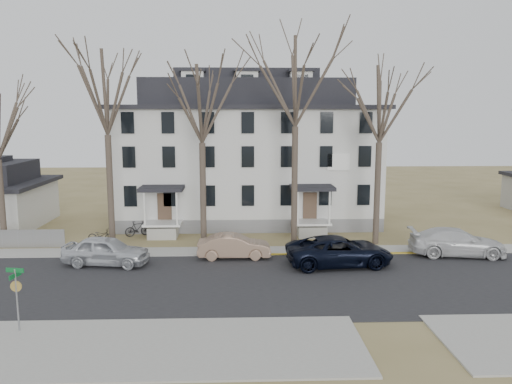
{
  "coord_description": "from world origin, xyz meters",
  "views": [
    {
      "loc": [
        -2.66,
        -22.48,
        8.54
      ],
      "look_at": [
        -1.56,
        9.0,
        3.66
      ],
      "focal_mm": 35.0,
      "sensor_mm": 36.0,
      "label": 1
    }
  ],
  "objects_px": {
    "car_tan": "(234,247)",
    "bicycle_left": "(101,236)",
    "car_silver": "(106,251)",
    "boarding_house": "(247,154)",
    "car_navy": "(339,252)",
    "car_white": "(457,243)",
    "tree_far_left": "(106,86)",
    "tree_mid_left": "(201,98)",
    "street_sign": "(16,290)",
    "tree_center": "(296,74)",
    "bicycle_right": "(138,229)",
    "tree_mid_right": "(381,98)"
  },
  "relations": [
    {
      "from": "car_silver",
      "to": "car_white",
      "type": "bearing_deg",
      "value": -78.83
    },
    {
      "from": "car_white",
      "to": "bicycle_left",
      "type": "height_order",
      "value": "car_white"
    },
    {
      "from": "tree_mid_left",
      "to": "bicycle_left",
      "type": "relative_size",
      "value": 7.38
    },
    {
      "from": "bicycle_right",
      "to": "street_sign",
      "type": "height_order",
      "value": "street_sign"
    },
    {
      "from": "tree_mid_left",
      "to": "car_white",
      "type": "relative_size",
      "value": 2.24
    },
    {
      "from": "car_navy",
      "to": "bicycle_right",
      "type": "bearing_deg",
      "value": 54.76
    },
    {
      "from": "boarding_house",
      "to": "car_white",
      "type": "relative_size",
      "value": 3.66
    },
    {
      "from": "boarding_house",
      "to": "tree_mid_right",
      "type": "relative_size",
      "value": 1.63
    },
    {
      "from": "street_sign",
      "to": "car_white",
      "type": "bearing_deg",
      "value": 35.15
    },
    {
      "from": "tree_far_left",
      "to": "bicycle_right",
      "type": "distance_m",
      "value": 10.17
    },
    {
      "from": "tree_mid_left",
      "to": "car_silver",
      "type": "bearing_deg",
      "value": -140.18
    },
    {
      "from": "tree_far_left",
      "to": "car_navy",
      "type": "bearing_deg",
      "value": -19.29
    },
    {
      "from": "bicycle_right",
      "to": "car_white",
      "type": "bearing_deg",
      "value": -130.04
    },
    {
      "from": "tree_center",
      "to": "bicycle_left",
      "type": "relative_size",
      "value": 8.51
    },
    {
      "from": "boarding_house",
      "to": "tree_center",
      "type": "bearing_deg",
      "value": -69.8
    },
    {
      "from": "boarding_house",
      "to": "street_sign",
      "type": "height_order",
      "value": "boarding_house"
    },
    {
      "from": "car_navy",
      "to": "tree_mid_right",
      "type": "bearing_deg",
      "value": -40.47
    },
    {
      "from": "tree_mid_right",
      "to": "car_silver",
      "type": "relative_size",
      "value": 2.61
    },
    {
      "from": "car_tan",
      "to": "car_white",
      "type": "bearing_deg",
      "value": -89.99
    },
    {
      "from": "boarding_house",
      "to": "tree_mid_left",
      "type": "relative_size",
      "value": 1.63
    },
    {
      "from": "tree_far_left",
      "to": "car_silver",
      "type": "height_order",
      "value": "tree_far_left"
    },
    {
      "from": "street_sign",
      "to": "tree_center",
      "type": "bearing_deg",
      "value": 57.4
    },
    {
      "from": "car_silver",
      "to": "street_sign",
      "type": "height_order",
      "value": "street_sign"
    },
    {
      "from": "boarding_house",
      "to": "bicycle_left",
      "type": "distance_m",
      "value": 13.31
    },
    {
      "from": "car_white",
      "to": "bicycle_left",
      "type": "relative_size",
      "value": 3.29
    },
    {
      "from": "bicycle_left",
      "to": "car_tan",
      "type": "bearing_deg",
      "value": -112.29
    },
    {
      "from": "boarding_house",
      "to": "street_sign",
      "type": "xyz_separation_m",
      "value": [
        -9.41,
        -21.4,
        -3.63
      ]
    },
    {
      "from": "street_sign",
      "to": "car_navy",
      "type": "bearing_deg",
      "value": 40.46
    },
    {
      "from": "bicycle_right",
      "to": "car_navy",
      "type": "bearing_deg",
      "value": -144.53
    },
    {
      "from": "tree_mid_right",
      "to": "street_sign",
      "type": "bearing_deg",
      "value": -143.52
    },
    {
      "from": "tree_center",
      "to": "bicycle_right",
      "type": "xyz_separation_m",
      "value": [
        -10.83,
        2.45,
        -10.54
      ]
    },
    {
      "from": "tree_mid_right",
      "to": "street_sign",
      "type": "relative_size",
      "value": 4.82
    },
    {
      "from": "car_tan",
      "to": "car_navy",
      "type": "relative_size",
      "value": 0.73
    },
    {
      "from": "boarding_house",
      "to": "tree_far_left",
      "type": "height_order",
      "value": "tree_far_left"
    },
    {
      "from": "tree_mid_right",
      "to": "car_tan",
      "type": "height_order",
      "value": "tree_mid_right"
    },
    {
      "from": "tree_far_left",
      "to": "car_navy",
      "type": "xyz_separation_m",
      "value": [
        14.05,
        -4.92,
        -9.51
      ]
    },
    {
      "from": "tree_far_left",
      "to": "street_sign",
      "type": "distance_m",
      "value": 15.79
    },
    {
      "from": "boarding_house",
      "to": "car_navy",
      "type": "height_order",
      "value": "boarding_house"
    },
    {
      "from": "bicycle_left",
      "to": "car_silver",
      "type": "bearing_deg",
      "value": -159.62
    },
    {
      "from": "bicycle_right",
      "to": "street_sign",
      "type": "relative_size",
      "value": 0.68
    },
    {
      "from": "car_silver",
      "to": "boarding_house",
      "type": "bearing_deg",
      "value": -25.6
    },
    {
      "from": "bicycle_left",
      "to": "bicycle_right",
      "type": "xyz_separation_m",
      "value": [
        2.17,
        1.58,
        0.09
      ]
    },
    {
      "from": "boarding_house",
      "to": "car_silver",
      "type": "relative_size",
      "value": 4.27
    },
    {
      "from": "bicycle_right",
      "to": "tree_mid_right",
      "type": "bearing_deg",
      "value": -123.29
    },
    {
      "from": "car_tan",
      "to": "car_navy",
      "type": "distance_m",
      "value": 6.25
    },
    {
      "from": "car_silver",
      "to": "car_white",
      "type": "xyz_separation_m",
      "value": [
        20.89,
        1.24,
        -0.01
      ]
    },
    {
      "from": "boarding_house",
      "to": "street_sign",
      "type": "distance_m",
      "value": 23.65
    },
    {
      "from": "tree_mid_left",
      "to": "car_tan",
      "type": "height_order",
      "value": "tree_mid_left"
    },
    {
      "from": "car_navy",
      "to": "bicycle_left",
      "type": "bearing_deg",
      "value": 63.48
    },
    {
      "from": "car_tan",
      "to": "bicycle_left",
      "type": "relative_size",
      "value": 2.53
    }
  ]
}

